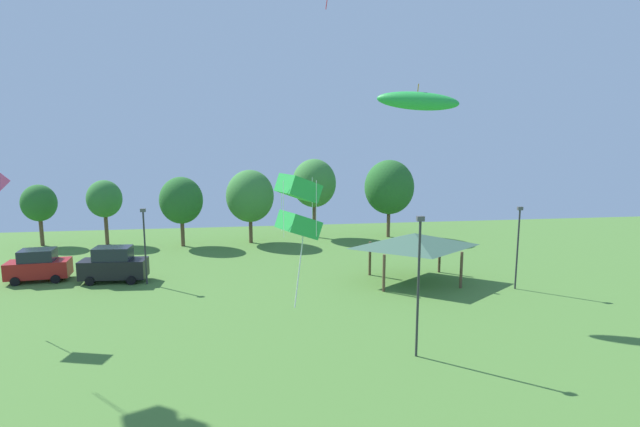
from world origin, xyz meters
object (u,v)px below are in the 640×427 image
object	(u,v)px
parked_car_second_from_left	(114,265)
light_post_0	(419,279)
light_post_2	(518,243)
treeline_tree_3	(250,196)
treeline_tree_4	(314,183)
treeline_tree_2	(181,200)
kite_flying_5	(298,207)
park_pavilion	(414,240)
parked_car_leftmost	(38,266)
treeline_tree_5	(389,187)
treeline_tree_1	(104,199)
kite_flying_0	(417,101)
treeline_tree_0	(39,203)
light_post_1	(145,241)

from	to	relation	value
parked_car_second_from_left	light_post_0	distance (m)	23.44
light_post_2	treeline_tree_3	distance (m)	25.35
treeline_tree_4	treeline_tree_2	bearing A→B (deg)	-169.42
treeline_tree_3	treeline_tree_4	world-z (taller)	treeline_tree_4
kite_flying_5	park_pavilion	bearing A→B (deg)	57.04
parked_car_leftmost	treeline_tree_2	size ratio (longest dim) A/B	0.66
light_post_2	treeline_tree_5	size ratio (longest dim) A/B	0.72
light_post_0	treeline_tree_1	size ratio (longest dim) A/B	1.10
parked_car_leftmost	treeline_tree_1	world-z (taller)	treeline_tree_1
light_post_0	treeline_tree_4	distance (m)	28.75
light_post_0	treeline_tree_4	size ratio (longest dim) A/B	0.85
light_post_2	parked_car_second_from_left	bearing A→B (deg)	168.63
treeline_tree_3	treeline_tree_4	size ratio (longest dim) A/B	0.89
treeline_tree_1	treeline_tree_5	xyz separation A→B (m)	(28.17, -0.33, 0.76)
treeline_tree_5	treeline_tree_3	bearing A→B (deg)	-176.69
treeline_tree_3	treeline_tree_5	world-z (taller)	treeline_tree_5
kite_flying_0	treeline_tree_4	xyz separation A→B (m)	(-3.76, 20.55, -7.06)
treeline_tree_3	treeline_tree_5	xyz separation A→B (m)	(14.26, 0.82, 0.57)
parked_car_second_from_left	treeline_tree_3	distance (m)	15.87
parked_car_second_from_left	park_pavilion	xyz separation A→B (m)	(21.71, -2.93, 1.81)
parked_car_second_from_left	kite_flying_5	bearing A→B (deg)	-53.55
treeline_tree_0	treeline_tree_4	size ratio (longest dim) A/B	0.73
treeline_tree_2	treeline_tree_5	size ratio (longest dim) A/B	0.83
kite_flying_0	treeline_tree_2	size ratio (longest dim) A/B	0.76
parked_car_leftmost	treeline_tree_3	world-z (taller)	treeline_tree_3
park_pavilion	light_post_1	size ratio (longest dim) A/B	1.31
light_post_0	treeline_tree_3	bearing A→B (deg)	106.38
light_post_2	treeline_tree_2	xyz separation A→B (m)	(-24.72, 16.92, 1.14)
treeline_tree_2	treeline_tree_3	distance (m)	6.51
treeline_tree_4	treeline_tree_3	bearing A→B (deg)	-164.61
park_pavilion	treeline_tree_0	bearing A→B (deg)	152.81
treeline_tree_0	park_pavilion	bearing A→B (deg)	-27.19
kite_flying_5	treeline_tree_1	world-z (taller)	kite_flying_5
light_post_2	treeline_tree_5	distance (m)	18.90
treeline_tree_0	treeline_tree_3	bearing A→B (deg)	-4.26
parked_car_leftmost	treeline_tree_5	bearing A→B (deg)	16.14
treeline_tree_4	treeline_tree_5	distance (m)	7.77
kite_flying_0	light_post_2	world-z (taller)	kite_flying_0
parked_car_second_from_left	light_post_0	size ratio (longest dim) A/B	0.68
kite_flying_0	park_pavilion	distance (m)	10.49
parked_car_second_from_left	treeline_tree_5	xyz separation A→B (m)	(24.21, 12.71, 3.97)
treeline_tree_0	light_post_1	bearing A→B (deg)	-48.87
parked_car_second_from_left	treeline_tree_3	world-z (taller)	treeline_tree_3
kite_flying_5	treeline_tree_1	bearing A→B (deg)	116.83
light_post_2	treeline_tree_5	xyz separation A→B (m)	(-3.98, 18.38, 1.94)
light_post_0	treeline_tree_5	bearing A→B (deg)	77.06
parked_car_leftmost	park_pavilion	bearing A→B (deg)	-13.56
light_post_2	treeline_tree_5	world-z (taller)	treeline_tree_5
park_pavilion	treeline_tree_1	bearing A→B (deg)	148.11
light_post_2	treeline_tree_2	size ratio (longest dim) A/B	0.87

